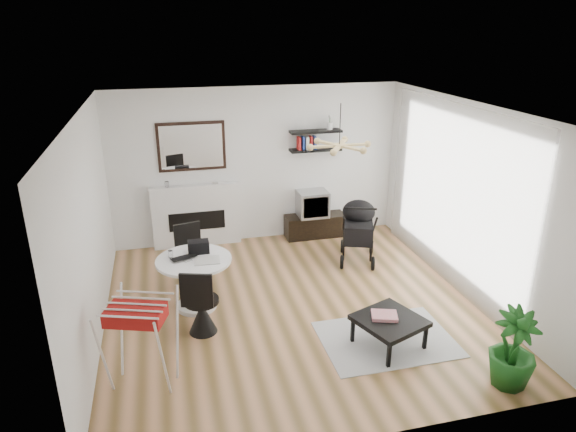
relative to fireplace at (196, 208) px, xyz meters
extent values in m
plane|color=brown|center=(1.10, -2.42, -0.69)|extent=(5.00, 5.00, 0.00)
plane|color=white|center=(1.10, -2.42, 2.01)|extent=(5.00, 5.00, 0.00)
plane|color=white|center=(1.10, 0.08, 0.66)|extent=(5.00, 0.00, 5.00)
plane|color=white|center=(-1.40, -2.42, 0.66)|extent=(0.00, 5.00, 5.00)
plane|color=white|center=(3.60, -2.42, 0.66)|extent=(0.00, 5.00, 5.00)
cube|color=white|center=(3.50, -2.22, 0.66)|extent=(0.04, 3.60, 2.60)
cube|color=white|center=(0.00, 0.00, -0.14)|extent=(1.50, 0.15, 1.10)
cube|color=black|center=(0.00, -0.06, -0.21)|extent=(0.95, 0.06, 0.32)
cube|color=black|center=(0.00, 0.06, 1.06)|extent=(1.12, 0.03, 0.82)
cube|color=white|center=(0.00, 0.04, 1.06)|extent=(1.02, 0.01, 0.72)
cube|color=black|center=(2.11, -0.05, 0.91)|extent=(0.90, 0.25, 0.04)
cube|color=black|center=(2.11, -0.05, 1.23)|extent=(0.90, 0.25, 0.04)
cube|color=black|center=(2.11, -0.12, -0.48)|extent=(1.09, 0.38, 0.41)
cube|color=#ABABAD|center=(2.05, -0.12, -0.05)|extent=(0.53, 0.46, 0.46)
cube|color=black|center=(2.05, -0.35, -0.05)|extent=(0.45, 0.01, 0.37)
cylinder|color=white|center=(-0.19, -2.13, -0.66)|extent=(0.54, 0.54, 0.06)
cylinder|color=white|center=(-0.19, -2.13, -0.31)|extent=(0.14, 0.14, 0.64)
cylinder|color=white|center=(-0.19, -2.13, 0.03)|extent=(1.01, 1.01, 0.04)
imported|color=black|center=(-0.30, -2.16, 0.06)|extent=(0.40, 0.33, 0.03)
cube|color=black|center=(-0.11, -1.95, 0.13)|extent=(0.28, 0.17, 0.17)
cube|color=silver|center=(-0.03, -2.23, 0.05)|extent=(0.35, 0.30, 0.01)
cylinder|color=white|center=(-0.49, -2.02, 0.10)|extent=(0.06, 0.06, 0.10)
cylinder|color=black|center=(-0.18, -1.46, -0.24)|extent=(0.44, 0.44, 0.05)
cone|color=black|center=(-0.18, -1.46, -0.48)|extent=(0.36, 0.36, 0.42)
cube|color=black|center=(-0.22, -1.27, 0.01)|extent=(0.40, 0.13, 0.45)
cylinder|color=black|center=(-0.16, -2.75, -0.24)|extent=(0.44, 0.44, 0.05)
cone|color=black|center=(-0.16, -2.75, -0.48)|extent=(0.36, 0.36, 0.42)
cube|color=black|center=(-0.23, -2.94, 0.01)|extent=(0.39, 0.16, 0.44)
cube|color=maroon|center=(-0.86, -3.61, 0.21)|extent=(0.66, 0.51, 0.16)
cube|color=black|center=(2.48, -1.27, -0.15)|extent=(0.65, 0.78, 0.31)
ellipsoid|color=black|center=(2.55, -1.08, 0.09)|extent=(0.53, 0.53, 0.38)
cylinder|color=black|center=(2.34, -1.67, 0.37)|extent=(0.47, 0.20, 0.03)
torus|color=black|center=(2.36, -0.89, -0.58)|extent=(0.13, 0.24, 0.23)
torus|color=black|center=(2.82, -1.06, -0.58)|extent=(0.13, 0.24, 0.23)
torus|color=black|center=(2.15, -1.48, -0.58)|extent=(0.13, 0.24, 0.23)
torus|color=black|center=(2.60, -1.65, -0.58)|extent=(0.13, 0.24, 0.23)
cube|color=#A8A8A8|center=(2.02, -3.48, -0.68)|extent=(1.61, 1.16, 0.01)
cube|color=black|center=(1.98, -3.60, -0.34)|extent=(0.92, 0.92, 0.06)
cube|color=black|center=(1.81, -3.99, -0.52)|extent=(0.04, 0.04, 0.30)
cube|color=black|center=(2.37, -3.77, -0.52)|extent=(0.04, 0.04, 0.30)
cube|color=black|center=(1.59, -3.42, -0.52)|extent=(0.04, 0.04, 0.30)
cube|color=black|center=(2.16, -3.20, -0.52)|extent=(0.04, 0.04, 0.30)
cube|color=#DA364D|center=(1.93, -3.56, -0.29)|extent=(0.36, 0.32, 0.04)
imported|color=#164F16|center=(2.94, -4.57, -0.24)|extent=(0.52, 0.52, 0.89)
camera|label=1|loc=(-0.47, -8.42, 3.00)|focal=32.00mm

